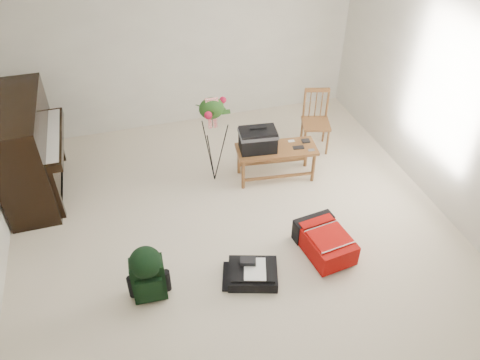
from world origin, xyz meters
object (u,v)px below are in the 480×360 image
object	(u,v)px
dining_chair	(315,121)
flower_stand	(213,141)
piano	(29,151)
black_duffel	(253,273)
green_backpack	(147,272)
bench	(264,144)
red_suitcase	(323,239)

from	to	relation	value
dining_chair	flower_stand	bearing A→B (deg)	-151.95
piano	black_duffel	size ratio (longest dim) A/B	2.49
flower_stand	dining_chair	bearing A→B (deg)	14.69
black_duffel	green_backpack	distance (m)	1.08
dining_chair	flower_stand	distance (m)	1.59
piano	green_backpack	world-z (taller)	piano
bench	dining_chair	distance (m)	1.06
dining_chair	black_duffel	xyz separation A→B (m)	(-1.56, -2.06, -0.34)
red_suitcase	green_backpack	distance (m)	1.92
red_suitcase	black_duffel	world-z (taller)	red_suitcase
red_suitcase	flower_stand	distance (m)	1.81
dining_chair	green_backpack	world-z (taller)	dining_chair
red_suitcase	black_duffel	distance (m)	0.89
red_suitcase	green_backpack	world-z (taller)	green_backpack
bench	dining_chair	bearing A→B (deg)	35.43
piano	flower_stand	xyz separation A→B (m)	(2.19, -0.42, 0.01)
flower_stand	bench	bearing A→B (deg)	-12.44
red_suitcase	green_backpack	bearing A→B (deg)	175.59
piano	green_backpack	distance (m)	2.36
bench	red_suitcase	bearing A→B (deg)	-73.62
dining_chair	flower_stand	world-z (taller)	flower_stand
bench	flower_stand	world-z (taller)	flower_stand
black_duffel	flower_stand	world-z (taller)	flower_stand
bench	black_duffel	world-z (taller)	bench
bench	dining_chair	size ratio (longest dim) A/B	1.23
bench	flower_stand	distance (m)	0.64
piano	green_backpack	xyz separation A→B (m)	(1.13, -2.06, -0.25)
dining_chair	bench	bearing A→B (deg)	-135.89
green_backpack	flower_stand	size ratio (longest dim) A/B	0.52
red_suitcase	flower_stand	world-z (taller)	flower_stand
black_duffel	flower_stand	xyz separation A→B (m)	(0.02, 1.72, 0.53)
flower_stand	black_duffel	bearing A→B (deg)	-88.43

